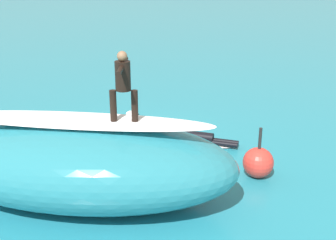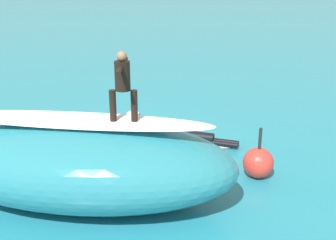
{
  "view_description": "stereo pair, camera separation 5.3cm",
  "coord_description": "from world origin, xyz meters",
  "px_view_note": "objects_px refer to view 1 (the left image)",
  "views": [
    {
      "loc": [
        -3.75,
        10.79,
        5.03
      ],
      "look_at": [
        -1.62,
        1.03,
        1.38
      ],
      "focal_mm": 45.63,
      "sensor_mm": 36.0,
      "label": 1
    },
    {
      "loc": [
        -3.81,
        10.78,
        5.03
      ],
      "look_at": [
        -1.62,
        1.03,
        1.38
      ],
      "focal_mm": 45.63,
      "sensor_mm": 36.0,
      "label": 2
    }
  ],
  "objects_px": {
    "surfboard_riding": "(125,123)",
    "buoy_marker": "(258,162)",
    "surfboard_paddling": "(198,143)",
    "surfer_paddling": "(203,138)",
    "surfer_riding": "(123,81)"
  },
  "relations": [
    {
      "from": "surfboard_riding",
      "to": "surfer_paddling",
      "type": "distance_m",
      "value": 4.23
    },
    {
      "from": "surfer_riding",
      "to": "buoy_marker",
      "type": "relative_size",
      "value": 1.11
    },
    {
      "from": "surfboard_riding",
      "to": "surfer_paddling",
      "type": "height_order",
      "value": "surfboard_riding"
    },
    {
      "from": "surfboard_riding",
      "to": "surfer_riding",
      "type": "distance_m",
      "value": 0.89
    },
    {
      "from": "surfboard_riding",
      "to": "buoy_marker",
      "type": "bearing_deg",
      "value": -156.73
    },
    {
      "from": "surfer_riding",
      "to": "surfer_paddling",
      "type": "relative_size",
      "value": 0.79
    },
    {
      "from": "surfboard_riding",
      "to": "surfboard_paddling",
      "type": "height_order",
      "value": "surfboard_riding"
    },
    {
      "from": "surfboard_riding",
      "to": "surfer_riding",
      "type": "bearing_deg",
      "value": 78.35
    },
    {
      "from": "buoy_marker",
      "to": "surfboard_riding",
      "type": "bearing_deg",
      "value": 34.92
    },
    {
      "from": "surfer_paddling",
      "to": "surfboard_paddling",
      "type": "bearing_deg",
      "value": 0.0
    },
    {
      "from": "surfboard_paddling",
      "to": "surfer_paddling",
      "type": "height_order",
      "value": "surfer_paddling"
    },
    {
      "from": "surfboard_riding",
      "to": "surfer_paddling",
      "type": "bearing_deg",
      "value": -119.43
    },
    {
      "from": "surfboard_riding",
      "to": "buoy_marker",
      "type": "distance_m",
      "value": 3.75
    },
    {
      "from": "surfboard_paddling",
      "to": "surfer_paddling",
      "type": "xyz_separation_m",
      "value": [
        -0.14,
        0.01,
        0.18
      ]
    },
    {
      "from": "surfboard_paddling",
      "to": "buoy_marker",
      "type": "distance_m",
      "value": 2.5
    }
  ]
}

